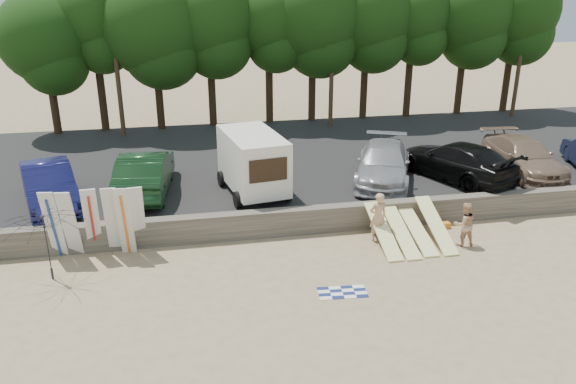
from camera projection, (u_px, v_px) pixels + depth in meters
name	position (u px, v px, depth m)	size (l,w,h in m)	color
ground	(395.00, 263.00, 18.96)	(120.00, 120.00, 0.00)	tan
seawall	(368.00, 215.00, 21.52)	(44.00, 0.50, 1.00)	#6B6356
parking_lot	(320.00, 160.00, 28.45)	(44.00, 14.50, 0.70)	#282828
treeline	(297.00, 17.00, 32.54)	(33.12, 6.43, 9.39)	#382616
utility_poles	(332.00, 45.00, 32.02)	(25.80, 0.26, 9.00)	#473321
box_trailer	(253.00, 160.00, 22.67)	(2.76, 4.22, 2.52)	silver
car_0	(49.00, 185.00, 21.64)	(1.76, 5.04, 1.66)	#151649
car_1	(145.00, 172.00, 22.93)	(1.86, 5.33, 1.75)	#123317
car_2	(383.00, 163.00, 24.32)	(2.22, 5.46, 1.59)	#999A9E
car_3	(456.00, 161.00, 24.58)	(2.29, 5.62, 1.63)	black
car_4	(523.00, 157.00, 25.31)	(2.15, 5.30, 1.54)	#876A55
surfboard_upright_0	(53.00, 225.00, 18.82)	(0.50, 0.06, 2.60)	silver
surfboard_upright_1	(70.00, 224.00, 18.88)	(0.50, 0.06, 2.60)	silver
surfboard_upright_2	(92.00, 221.00, 19.12)	(0.50, 0.06, 2.60)	silver
surfboard_upright_3	(113.00, 220.00, 19.16)	(0.50, 0.06, 2.60)	silver
surfboard_upright_4	(125.00, 221.00, 19.07)	(0.50, 0.06, 2.60)	silver
surfboard_upright_5	(137.00, 218.00, 19.40)	(0.50, 0.06, 2.60)	silver
surfboard_low_0	(383.00, 230.00, 20.13)	(0.56, 3.00, 0.07)	#FFF8A0
surfboard_low_1	(400.00, 231.00, 20.27)	(0.56, 3.00, 0.07)	#FFF8A0
surfboard_low_2	(416.00, 229.00, 20.51)	(0.56, 3.00, 0.07)	#FFF8A0
surfboard_low_3	(436.00, 225.00, 20.50)	(0.56, 3.00, 0.07)	#FFF8A0
beachgoer_a	(378.00, 217.00, 20.29)	(0.68, 0.44, 1.86)	tan
beachgoer_b	(464.00, 224.00, 19.98)	(0.79, 0.62, 1.63)	tan
cooler	(378.00, 229.00, 21.13)	(0.38, 0.30, 0.32)	#227D3C
gear_bag	(446.00, 225.00, 21.61)	(0.30, 0.25, 0.22)	orange
beach_towel	(342.00, 292.00, 17.22)	(1.50, 1.50, 0.00)	white
beach_umbrella	(45.00, 247.00, 17.52)	(2.56, 2.61, 2.35)	black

